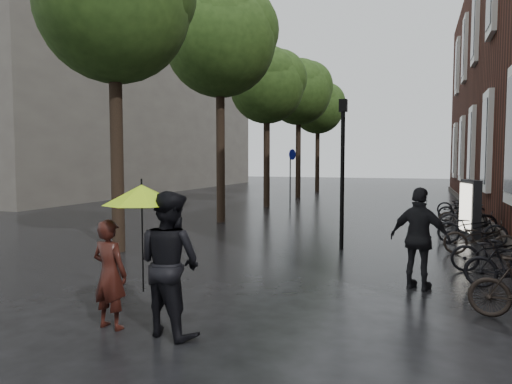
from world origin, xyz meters
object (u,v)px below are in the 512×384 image
at_px(pedestrian_walking, 420,238).
at_px(ad_lightbox, 470,209).
at_px(person_burgundy, 110,274).
at_px(lamp_post, 343,159).
at_px(person_black, 170,263).
at_px(parked_bicycles, 473,225).

height_order(pedestrian_walking, ad_lightbox, pedestrian_walking).
relative_size(person_burgundy, lamp_post, 0.39).
distance_m(person_burgundy, lamp_post, 7.31).
relative_size(person_black, ad_lightbox, 1.10).
distance_m(parked_bicycles, ad_lightbox, 0.69).
relative_size(pedestrian_walking, parked_bicycles, 0.13).
distance_m(pedestrian_walking, lamp_post, 4.09).
xyz_separation_m(person_burgundy, ad_lightbox, (5.49, 9.79, 0.12)).
distance_m(pedestrian_walking, parked_bicycles, 5.96).
relative_size(person_burgundy, ad_lightbox, 0.87).
bearing_deg(pedestrian_walking, person_black, 67.30).
bearing_deg(person_black, lamp_post, -85.01).
height_order(person_burgundy, person_black, person_black).
bearing_deg(parked_bicycles, ad_lightbox, 94.64).
xyz_separation_m(person_black, parked_bicycles, (4.64, 9.16, -0.51)).
bearing_deg(person_burgundy, person_black, -168.05).
distance_m(person_burgundy, person_black, 0.92).
xyz_separation_m(person_black, lamp_post, (1.24, 6.71, 1.41)).
relative_size(parked_bicycles, lamp_post, 3.53).
bearing_deg(parked_bicycles, person_black, -116.88).
height_order(pedestrian_walking, parked_bicycles, pedestrian_walking).
bearing_deg(pedestrian_walking, ad_lightbox, -82.75).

